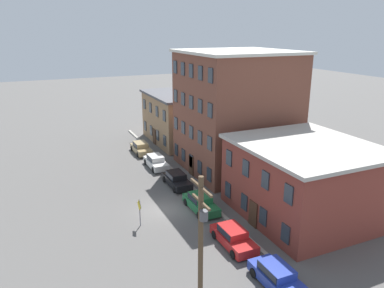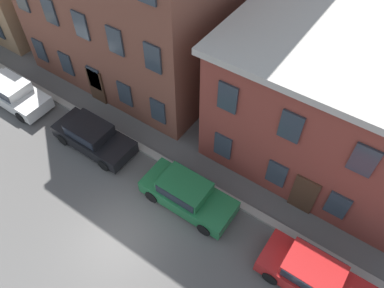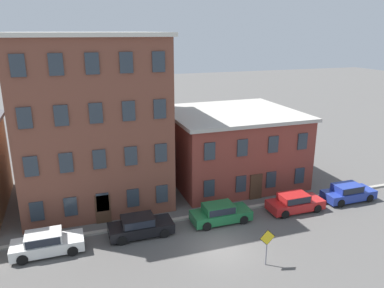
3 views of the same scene
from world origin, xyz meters
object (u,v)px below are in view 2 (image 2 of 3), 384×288
object	(u,v)px
car_white	(13,92)
car_red	(314,276)
car_green	(187,193)
car_black	(92,135)

from	to	relation	value
car_white	car_red	xyz separation A→B (m)	(18.20, -0.10, 0.00)
car_green	car_red	world-z (taller)	same
car_white	car_black	bearing A→B (deg)	1.93
car_black	car_red	size ratio (longest dim) A/B	1.00
car_white	car_red	world-z (taller)	same
car_white	car_red	size ratio (longest dim) A/B	1.00
car_black	car_green	world-z (taller)	same
car_white	car_green	world-z (taller)	same
car_black	car_white	bearing A→B (deg)	-178.07
car_black	car_red	distance (m)	12.18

